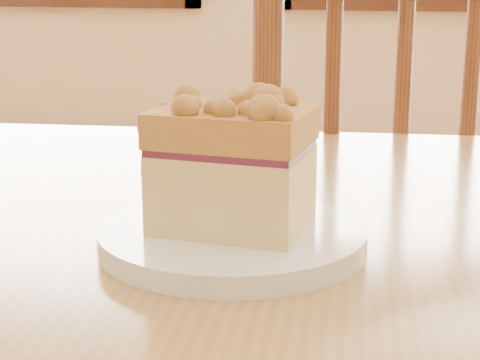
% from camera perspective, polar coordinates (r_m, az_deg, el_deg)
% --- Properties ---
extents(cafe_table_main, '(1.31, 0.92, 0.75)m').
position_cam_1_polar(cafe_table_main, '(0.74, 4.83, -10.28)').
color(cafe_table_main, '#A3743F').
rests_on(cafe_table_main, ground).
extents(cafe_chair_main, '(0.61, 0.61, 1.02)m').
position_cam_1_polar(cafe_chair_main, '(1.35, 7.73, -5.00)').
color(cafe_chair_main, brown).
rests_on(cafe_chair_main, ground).
extents(plate, '(0.21, 0.21, 0.02)m').
position_cam_1_polar(plate, '(0.65, -0.53, -4.07)').
color(plate, white).
rests_on(plate, cafe_table_main).
extents(cake_slice, '(0.13, 0.10, 0.11)m').
position_cam_1_polar(cake_slice, '(0.63, -0.58, 1.36)').
color(cake_slice, '#ECD685').
rests_on(cake_slice, plate).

